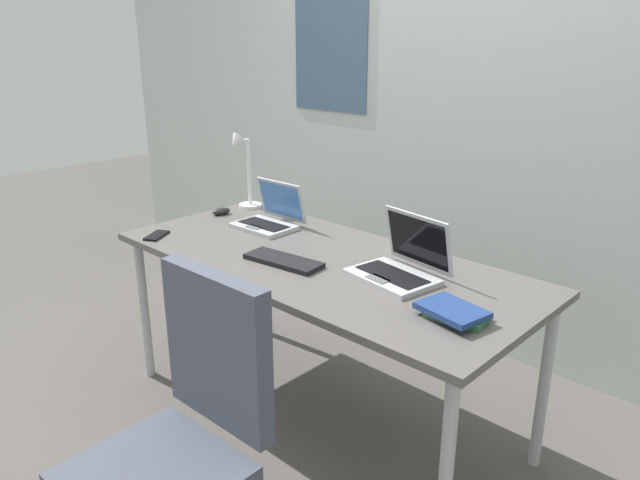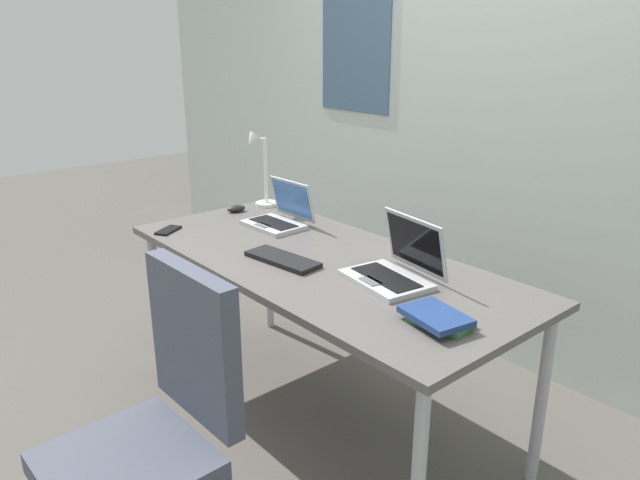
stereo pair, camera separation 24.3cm
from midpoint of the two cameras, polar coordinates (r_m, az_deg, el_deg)
The scene contains 12 objects.
ground_plane at distance 2.81m, azimuth -2.58°, elevation -16.09°, with size 12.00×12.00×0.00m, color #56514C.
wall_back at distance 3.18m, azimuth 11.80°, elevation 12.95°, with size 6.00×0.13×2.60m.
desk at distance 2.48m, azimuth -2.81°, elevation -3.04°, with size 1.80×0.80×0.74m.
desk_lamp at distance 3.16m, azimuth -9.40°, elevation 6.39°, with size 0.12×0.18×0.40m.
laptop_front_right at distance 2.26m, azimuth 4.52°, elevation -2.46°, with size 0.36×0.32×0.23m.
laptop_near_lamp at distance 2.87m, azimuth -7.25°, elevation 2.03°, with size 0.29×0.25×0.21m.
external_keyboard at distance 2.42m, azimuth -6.35°, elevation -2.01°, with size 0.33×0.12×0.02m, color black.
computer_mouse at distance 3.11m, azimuth -11.52°, elevation 2.64°, with size 0.06×0.10×0.03m, color black.
cell_phone at distance 2.85m, azimuth -17.53°, elevation 0.37°, with size 0.06×0.14×0.01m, color black.
book_stack at distance 1.97m, azimuth 9.08°, elevation -6.85°, with size 0.23×0.18×0.04m.
coffee_mug at distance 2.54m, azimuth 5.68°, elevation -0.15°, with size 0.11×0.08×0.09m.
office_chair at distance 1.96m, azimuth -17.02°, elevation -20.21°, with size 0.52×0.54×0.97m.
Camera 1 is at (1.58, -1.67, 1.61)m, focal length 33.94 mm.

